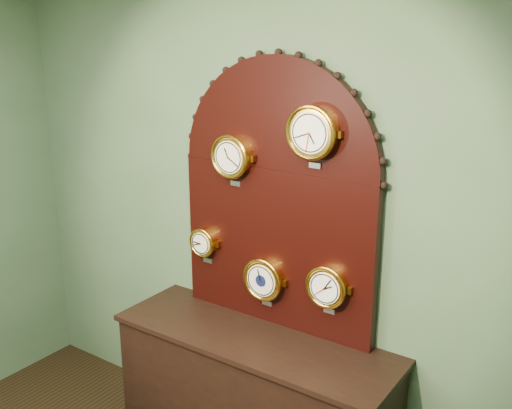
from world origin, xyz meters
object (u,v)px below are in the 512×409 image
Objects in this scene: roman_clock at (232,157)px; hygrometer at (204,242)px; tide_clock at (327,287)px; display_board at (277,188)px; arabic_clock at (312,132)px; barometer at (264,279)px; shop_counter at (254,404)px.

hygrometer is at bearing 179.52° from roman_clock.
hygrometer is 0.81× the size of tide_clock.
display_board is 0.30m from roman_clock.
arabic_clock is 1.02m from hygrometer.
display_board reaches higher than hygrometer.
display_board is at bearing 164.63° from arabic_clock.
tide_clock is at bearing 0.07° from barometer.
tide_clock reaches higher than shop_counter.
arabic_clock reaches higher than barometer.
roman_clock is 0.71m from barometer.
hygrometer is at bearing 179.80° from arabic_clock.
tide_clock is (0.83, -0.00, -0.07)m from hygrometer.
arabic_clock is 1.42× the size of hygrometer.
arabic_clock is (0.50, -0.00, 0.18)m from roman_clock.
display_board is at bearing 90.00° from shop_counter.
roman_clock reaches higher than shop_counter.
hygrometer is at bearing -172.08° from display_board.
arabic_clock is 1.15× the size of tide_clock.
shop_counter is 4.88× the size of arabic_clock.
arabic_clock reaches higher than roman_clock.
roman_clock is at bearing -165.20° from display_board.
roman_clock is 0.99× the size of barometer.
shop_counter is 1.59m from arabic_clock.
hygrometer is 0.83m from tide_clock.
roman_clock reaches higher than hygrometer.
shop_counter is at bearing -156.92° from tide_clock.
tide_clock is at bearing 0.03° from roman_clock.
tide_clock is (0.40, 0.00, 0.06)m from barometer.
roman_clock is at bearing 179.92° from arabic_clock.
display_board is 0.53m from barometer.
shop_counter is at bearing -148.33° from arabic_clock.
barometer is at bearing -0.26° from hygrometer.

